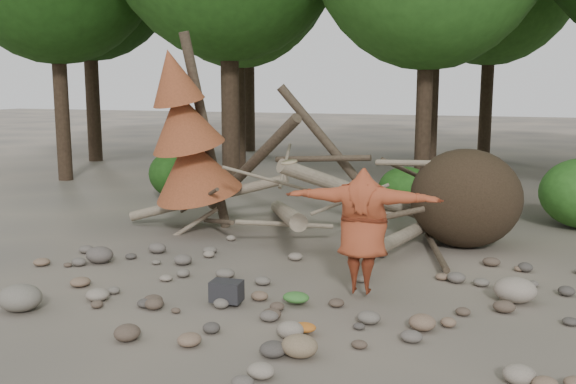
% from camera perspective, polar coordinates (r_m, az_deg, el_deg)
% --- Properties ---
extents(ground, '(120.00, 120.00, 0.00)m').
position_cam_1_polar(ground, '(9.97, -2.26, -9.36)').
color(ground, '#514C44').
rests_on(ground, ground).
extents(deadfall_pile, '(8.55, 5.24, 3.30)m').
position_cam_1_polar(deadfall_pile, '(13.25, 12.97, -0.60)').
color(deadfall_pile, '#332619').
rests_on(deadfall_pile, ground).
extents(dead_conifer, '(2.06, 2.16, 4.35)m').
position_cam_1_polar(dead_conifer, '(13.88, -8.92, 4.81)').
color(dead_conifer, '#4C3F30').
rests_on(dead_conifer, ground).
extents(bush_left, '(1.80, 1.80, 1.44)m').
position_cam_1_polar(bush_left, '(18.51, -9.52, 1.63)').
color(bush_left, '#1E4B14').
rests_on(bush_left, ground).
extents(bush_mid, '(1.40, 1.40, 1.12)m').
position_cam_1_polar(bush_mid, '(16.96, 10.39, 0.34)').
color(bush_mid, '#285F1B').
rests_on(bush_mid, ground).
extents(frisbee_thrower, '(2.44, 0.85, 2.04)m').
position_cam_1_polar(frisbee_thrower, '(9.79, 6.65, -3.43)').
color(frisbee_thrower, '#973D22').
rests_on(frisbee_thrower, ground).
extents(backpack, '(0.48, 0.34, 0.31)m').
position_cam_1_polar(backpack, '(9.65, -5.48, -9.10)').
color(backpack, black).
rests_on(backpack, ground).
extents(cloth_green, '(0.40, 0.33, 0.15)m').
position_cam_1_polar(cloth_green, '(9.61, 0.72, -9.63)').
color(cloth_green, '#36702C').
rests_on(cloth_green, ground).
extents(cloth_orange, '(0.31, 0.25, 0.11)m').
position_cam_1_polar(cloth_orange, '(8.55, 1.48, -12.25)').
color(cloth_orange, '#B35F1E').
rests_on(cloth_orange, ground).
extents(boulder_front_left, '(0.64, 0.58, 0.38)m').
position_cam_1_polar(boulder_front_left, '(10.14, -22.72, -8.67)').
color(boulder_front_left, slate).
rests_on(boulder_front_left, ground).
extents(boulder_front_right, '(0.45, 0.40, 0.27)m').
position_cam_1_polar(boulder_front_right, '(7.90, 1.03, -13.53)').
color(boulder_front_right, '#846E53').
rests_on(boulder_front_right, ground).
extents(boulder_mid_right, '(0.63, 0.57, 0.38)m').
position_cam_1_polar(boulder_mid_right, '(10.30, 19.54, -8.20)').
color(boulder_mid_right, gray).
rests_on(boulder_mid_right, ground).
extents(boulder_mid_left, '(0.50, 0.45, 0.30)m').
position_cam_1_polar(boulder_mid_left, '(12.27, -16.40, -5.38)').
color(boulder_mid_left, '#574F4A').
rests_on(boulder_mid_left, ground).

